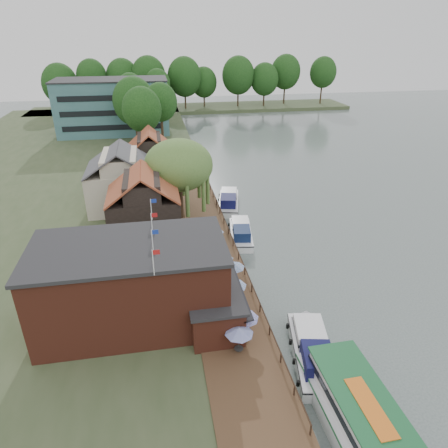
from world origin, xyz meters
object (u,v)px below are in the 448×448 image
cottage_b (122,178)px  umbrella_2 (233,292)px  pub (156,282)px  cruiser_1 (241,230)px  tour_boat (372,436)px  willow (179,180)px  umbrella_0 (239,340)px  swan (360,422)px  umbrella_4 (223,264)px  hotel_block (113,106)px  cruiser_2 (229,199)px  umbrella_1 (243,325)px  umbrella_5 (214,245)px  cottage_a (144,205)px  umbrella_6 (214,238)px  umbrella_3 (233,273)px  cottage_c (151,157)px  cruiser_0 (313,347)px

cottage_b → umbrella_2: bearing=-66.4°
pub → cruiser_1: pub is taller
tour_boat → willow: bearing=103.2°
umbrella_0 → swan: umbrella_0 is taller
cottage_b → umbrella_4: (10.54, -19.60, -2.96)m
hotel_block → cruiser_2: size_ratio=2.61×
cruiser_1 → umbrella_1: bearing=-93.0°
cottage_b → umbrella_5: bearing=-56.4°
cottage_a → cruiser_1: cottage_a is taller
cruiser_2 → cruiser_1: bearing=-79.5°
cottage_b → cruiser_2: size_ratio=0.99×
willow → umbrella_6: bearing=-71.3°
cruiser_1 → swan: cruiser_1 is taller
pub → willow: 20.36m
umbrella_0 → tour_boat: umbrella_0 is taller
umbrella_0 → umbrella_4: (0.69, 10.82, 0.00)m
umbrella_3 → tour_boat: 18.49m
cottage_c → umbrella_0: 39.96m
umbrella_6 → cruiser_2: 14.08m
umbrella_2 → swan: size_ratio=5.42×
pub → cruiser_1: bearing=54.7°
cottage_a → cruiser_0: cottage_a is taller
cottage_b → cruiser_0: cottage_b is taller
umbrella_2 → umbrella_5: 8.80m
umbrella_1 → cottage_a: bearing=112.0°
umbrella_1 → cruiser_2: (4.19, 28.31, -1.11)m
cruiser_1 → cruiser_2: bearing=97.0°
cottage_b → umbrella_1: cottage_b is taller
cruiser_0 → swan: 6.25m
umbrella_1 → hotel_block: bearing=101.0°
umbrella_0 → cruiser_2: umbrella_0 is taller
umbrella_1 → umbrella_6: size_ratio=1.02×
pub → cruiser_1: size_ratio=2.20×
willow → cruiser_1: bearing=-37.4°
swan → umbrella_3: bearing=108.7°
umbrella_0 → cottage_a: bearing=108.5°
tour_boat → cruiser_0: bearing=92.9°
willow → cottage_b: bearing=146.3°
cottage_a → umbrella_0: 21.74m
pub → cottage_c: size_ratio=2.35×
cottage_a → umbrella_5: cottage_a is taller
cottage_c → umbrella_2: size_ratio=3.56×
cruiser_1 → cruiser_2: cruiser_2 is taller
umbrella_6 → cruiser_1: bearing=41.7°
umbrella_3 → umbrella_5: (-0.88, 5.77, 0.00)m
cottage_b → umbrella_1: bearing=-69.8°
pub → cruiser_0: (11.59, -6.05, -3.46)m
umbrella_5 → umbrella_1: bearing=-88.9°
hotel_block → umbrella_0: (13.85, -76.42, -4.86)m
pub → umbrella_0: pub is taller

